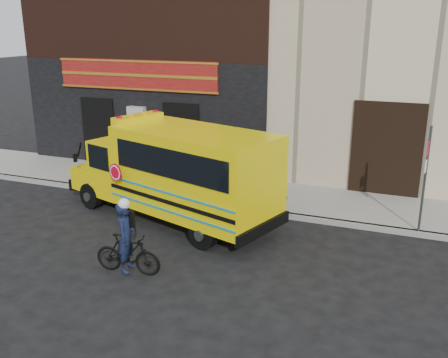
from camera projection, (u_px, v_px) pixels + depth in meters
ground at (204, 245)px, 12.89m from camera, size 120.00×120.00×0.00m
curb at (238, 209)px, 15.18m from camera, size 40.00×0.20×0.15m
sidewalk at (253, 194)px, 16.51m from camera, size 40.00×3.00×0.15m
building at (303, 6)px, 20.36m from camera, size 20.00×10.70×12.00m
school_bus at (178, 171)px, 14.02m from camera, size 7.22×4.15×2.92m
sign_pole at (425, 177)px, 12.93m from camera, size 0.08×0.26×3.01m
bicycle at (128, 254)px, 11.32m from camera, size 1.61×0.59×0.95m
cyclist at (126, 239)px, 11.26m from camera, size 0.50×0.66×1.64m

